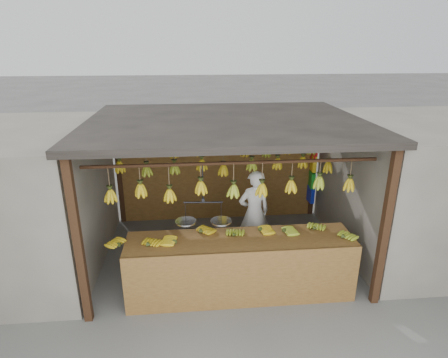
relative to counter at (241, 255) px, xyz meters
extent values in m
plane|color=#5B5B57|center=(-0.10, 1.22, -0.70)|extent=(80.00, 80.00, 0.00)
cube|color=black|center=(-2.10, -0.28, 0.45)|extent=(0.10, 0.10, 2.30)
cube|color=black|center=(1.90, -0.28, 0.45)|extent=(0.10, 0.10, 2.30)
cube|color=black|center=(-2.10, 2.72, 0.45)|extent=(0.10, 0.10, 2.30)
cube|color=black|center=(1.90, 2.72, 0.45)|extent=(0.10, 0.10, 2.30)
cube|color=black|center=(-0.10, 1.22, 1.65)|extent=(4.30, 3.30, 0.10)
cylinder|color=black|center=(-0.10, 0.22, 1.30)|extent=(4.00, 0.05, 0.05)
cylinder|color=black|center=(-0.10, 1.22, 1.30)|extent=(4.00, 0.05, 0.05)
cylinder|color=black|center=(-0.10, 2.22, 1.30)|extent=(4.00, 0.05, 0.05)
cube|color=brown|center=(-0.10, 2.72, 0.20)|extent=(4.00, 0.06, 1.80)
cube|color=slate|center=(-3.70, 1.22, 0.45)|extent=(3.00, 3.00, 2.30)
cube|color=slate|center=(3.50, 1.22, 0.45)|extent=(3.00, 3.00, 2.30)
cube|color=brown|center=(0.01, 0.12, 0.16)|extent=(3.25, 0.72, 0.08)
cube|color=brown|center=(0.01, -0.24, -0.25)|extent=(3.25, 0.04, 0.90)
cube|color=black|center=(-1.52, -0.19, -0.29)|extent=(0.07, 0.07, 0.82)
cube|color=black|center=(1.53, -0.19, -0.29)|extent=(0.07, 0.07, 0.82)
cube|color=black|center=(-1.52, 0.43, -0.29)|extent=(0.07, 0.07, 0.82)
cube|color=black|center=(1.53, 0.43, -0.29)|extent=(0.07, 0.07, 0.82)
ellipsoid|color=gold|center=(-1.66, 0.07, 0.23)|extent=(0.30, 0.28, 0.06)
ellipsoid|color=gold|center=(-1.26, 0.00, 0.23)|extent=(0.26, 0.29, 0.06)
ellipsoid|color=gold|center=(-0.92, 0.08, 0.23)|extent=(0.27, 0.22, 0.06)
ellipsoid|color=gold|center=(-0.53, 0.31, 0.23)|extent=(0.30, 0.30, 0.06)
ellipsoid|color=#92A523|center=(-0.07, 0.17, 0.23)|extent=(0.22, 0.27, 0.06)
ellipsoid|color=gold|center=(0.33, 0.28, 0.23)|extent=(0.26, 0.21, 0.06)
ellipsoid|color=#92A523|center=(0.67, 0.21, 0.23)|extent=(0.27, 0.22, 0.06)
ellipsoid|color=#92A523|center=(1.14, 0.25, 0.23)|extent=(0.27, 0.30, 0.06)
ellipsoid|color=#92A523|center=(1.46, -0.04, 0.23)|extent=(0.30, 0.29, 0.06)
ellipsoid|color=gold|center=(-1.75, 0.22, 0.88)|extent=(0.16, 0.16, 0.28)
ellipsoid|color=gold|center=(-1.34, 0.21, 0.95)|extent=(0.16, 0.16, 0.28)
ellipsoid|color=gold|center=(-0.96, 0.22, 0.86)|extent=(0.16, 0.16, 0.28)
ellipsoid|color=gold|center=(-0.54, 0.21, 0.96)|extent=(0.16, 0.16, 0.28)
ellipsoid|color=#92A523|center=(-0.09, 0.19, 0.90)|extent=(0.16, 0.16, 0.28)
ellipsoid|color=gold|center=(0.30, 0.19, 0.90)|extent=(0.16, 0.16, 0.28)
ellipsoid|color=gold|center=(0.73, 0.24, 0.92)|extent=(0.16, 0.16, 0.28)
ellipsoid|color=#92A523|center=(1.13, 0.26, 0.95)|extent=(0.16, 0.16, 0.28)
ellipsoid|color=gold|center=(1.58, 0.26, 0.91)|extent=(0.16, 0.16, 0.28)
ellipsoid|color=gold|center=(-1.79, 1.24, 0.96)|extent=(0.16, 0.16, 0.28)
ellipsoid|color=#92A523|center=(-1.36, 1.18, 0.90)|extent=(0.16, 0.16, 0.28)
ellipsoid|color=#92A523|center=(-0.93, 1.25, 0.90)|extent=(0.16, 0.16, 0.28)
ellipsoid|color=gold|center=(-0.49, 1.20, 0.97)|extent=(0.16, 0.16, 0.28)
ellipsoid|color=gold|center=(-0.14, 1.18, 0.87)|extent=(0.16, 0.16, 0.28)
ellipsoid|color=#92A523|center=(0.33, 1.19, 0.94)|extent=(0.16, 0.16, 0.28)
ellipsoid|color=gold|center=(0.77, 1.25, 0.93)|extent=(0.16, 0.16, 0.28)
ellipsoid|color=gold|center=(1.18, 1.21, 0.96)|extent=(0.16, 0.16, 0.28)
ellipsoid|color=gold|center=(1.61, 1.19, 0.87)|extent=(0.16, 0.16, 0.28)
ellipsoid|color=gold|center=(-1.78, 2.18, 0.96)|extent=(0.16, 0.16, 0.28)
ellipsoid|color=gold|center=(-1.36, 2.27, 0.95)|extent=(0.16, 0.16, 0.28)
ellipsoid|color=gold|center=(-0.97, 2.20, 0.89)|extent=(0.16, 0.16, 0.28)
ellipsoid|color=gold|center=(-0.51, 2.19, 0.92)|extent=(0.16, 0.16, 0.28)
ellipsoid|color=#92A523|center=(-0.05, 2.24, 0.96)|extent=(0.16, 0.16, 0.28)
ellipsoid|color=gold|center=(0.36, 2.18, 0.89)|extent=(0.16, 0.16, 0.28)
ellipsoid|color=#92A523|center=(0.78, 2.18, 0.87)|extent=(0.16, 0.16, 0.28)
ellipsoid|color=gold|center=(1.18, 2.22, 0.90)|extent=(0.16, 0.16, 0.28)
ellipsoid|color=#92A523|center=(1.65, 2.20, 0.88)|extent=(0.16, 0.16, 0.28)
cylinder|color=black|center=(-0.51, 0.22, 1.02)|extent=(0.02, 0.02, 0.56)
cylinder|color=black|center=(-0.51, 0.22, 0.74)|extent=(0.54, 0.06, 0.02)
cylinder|color=silver|center=(-0.76, 0.24, 0.44)|extent=(0.29, 0.29, 0.02)
cylinder|color=silver|center=(-0.26, 0.20, 0.44)|extent=(0.29, 0.29, 0.02)
imported|color=white|center=(0.40, 1.23, 0.06)|extent=(0.63, 0.48, 1.54)
cube|color=red|center=(1.84, 2.57, 0.73)|extent=(0.08, 0.26, 0.34)
cube|color=yellow|center=(1.84, 2.57, 0.50)|extent=(0.08, 0.26, 0.34)
cube|color=#199926|center=(1.84, 2.57, 0.13)|extent=(0.08, 0.26, 0.34)
cube|color=#1426BF|center=(1.84, 2.57, -0.19)|extent=(0.08, 0.26, 0.34)
camera|label=1|loc=(-0.67, -4.54, 2.81)|focal=30.00mm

